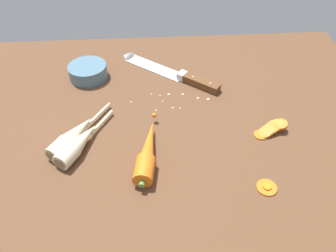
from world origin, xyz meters
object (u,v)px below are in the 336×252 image
at_px(parsnip_front, 73,136).
at_px(carrot_slice_stack, 271,129).
at_px(whole_carrot, 148,152).
at_px(parsnip_mid_left, 79,144).
at_px(chefs_knife, 166,71).
at_px(carrot_slice_stray_near, 267,187).
at_px(prep_bowl, 88,71).

bearing_deg(parsnip_front, carrot_slice_stack, 0.31).
xyz_separation_m(whole_carrot, parsnip_mid_left, (-0.15, 0.04, -0.00)).
bearing_deg(chefs_knife, carrot_slice_stack, -49.04).
bearing_deg(carrot_slice_stray_near, whole_carrot, 158.11).
bearing_deg(parsnip_mid_left, prep_bowl, 92.33).
relative_size(chefs_knife, carrot_slice_stray_near, 7.00).
distance_m(chefs_knife, parsnip_mid_left, 0.37).
relative_size(parsnip_front, prep_bowl, 1.78).
height_order(whole_carrot, carrot_slice_stack, whole_carrot).
bearing_deg(parsnip_mid_left, carrot_slice_stray_near, -18.66).
height_order(chefs_knife, carrot_slice_stray_near, chefs_knife).
height_order(chefs_knife, prep_bowl, prep_bowl).
distance_m(chefs_knife, prep_bowl, 0.23).
relative_size(parsnip_front, carrot_slice_stray_near, 4.70).
xyz_separation_m(whole_carrot, parsnip_front, (-0.17, 0.06, -0.00)).
relative_size(carrot_slice_stray_near, prep_bowl, 0.38).
relative_size(parsnip_mid_left, carrot_slice_stray_near, 4.48).
bearing_deg(parsnip_mid_left, parsnip_front, 124.99).
xyz_separation_m(chefs_knife, prep_bowl, (-0.23, -0.01, 0.01)).
xyz_separation_m(parsnip_mid_left, prep_bowl, (-0.01, 0.29, 0.00)).
xyz_separation_m(parsnip_front, prep_bowl, (0.01, 0.26, 0.00)).
bearing_deg(chefs_knife, parsnip_front, -130.27).
height_order(parsnip_front, parsnip_mid_left, same).
distance_m(whole_carrot, carrot_slice_stray_near, 0.26).
height_order(chefs_knife, carrot_slice_stack, carrot_slice_stack).
distance_m(chefs_knife, carrot_slice_stack, 0.36).
relative_size(carrot_slice_stack, prep_bowl, 0.76).
distance_m(chefs_knife, parsnip_front, 0.36).
bearing_deg(chefs_knife, carrot_slice_stray_near, -67.40).
height_order(whole_carrot, prep_bowl, whole_carrot).
xyz_separation_m(whole_carrot, carrot_slice_stack, (0.30, 0.06, -0.01)).
xyz_separation_m(carrot_slice_stack, carrot_slice_stray_near, (-0.06, -0.16, -0.01)).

